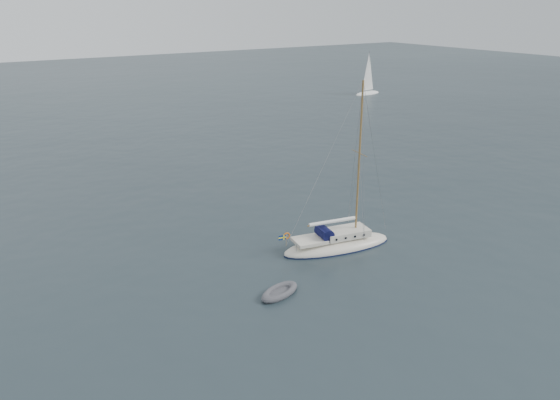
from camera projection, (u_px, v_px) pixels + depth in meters
ground at (317, 269)px, 35.56m from camera, size 300.00×300.00×0.00m
sailboat at (337, 236)px, 38.36m from camera, size 8.56×2.57×12.19m
dinghy at (280, 292)px, 32.43m from camera, size 2.89×1.31×0.41m
distant_yacht_b at (368, 75)px, 100.82m from camera, size 6.29×3.35×8.33m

